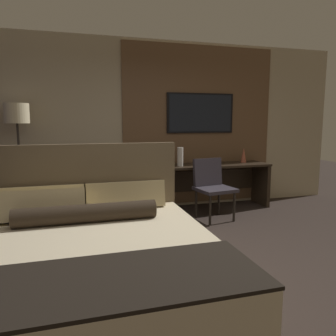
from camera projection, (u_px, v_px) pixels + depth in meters
name	position (u px, v px, depth m)	size (l,w,h in m)	color
ground_plane	(198.00, 275.00, 3.19)	(16.00, 16.00, 0.00)	#332823
wall_back_tv_panel	(151.00, 126.00, 5.49)	(7.20, 0.09, 2.80)	#BCAD8E
bed	(89.00, 263.00, 2.66)	(2.01, 2.16, 1.24)	#33281E
desk	(205.00, 177.00, 5.56)	(2.18, 0.57, 0.76)	#2D2319
tv	(200.00, 113.00, 5.63)	(1.20, 0.04, 0.68)	black
desk_chair	(212.00, 183.00, 4.97)	(0.59, 0.59, 0.91)	#38333D
floor_lamp	(17.00, 123.00, 4.62)	(0.34, 0.34, 1.73)	#282623
vase_tall	(244.00, 155.00, 5.73)	(0.10, 0.10, 0.26)	#B2563D
vase_short	(180.00, 157.00, 5.26)	(0.10, 0.10, 0.30)	silver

